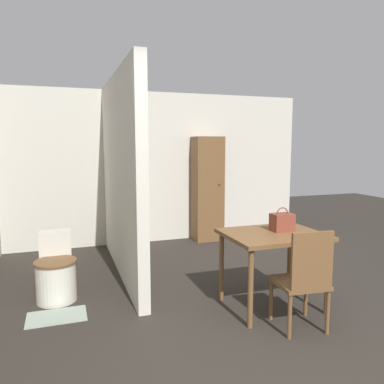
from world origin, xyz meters
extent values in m
cube|color=beige|center=(0.00, 4.13, 1.25)|extent=(5.54, 0.12, 2.50)
cube|color=beige|center=(-0.66, 2.70, 1.25)|extent=(0.12, 2.72, 2.50)
cube|color=brown|center=(0.61, 1.12, 0.75)|extent=(0.95, 0.76, 0.04)
cylinder|color=brown|center=(0.19, 0.80, 0.37)|extent=(0.05, 0.05, 0.73)
cylinder|color=brown|center=(1.02, 0.80, 0.37)|extent=(0.05, 0.05, 0.73)
cylinder|color=brown|center=(0.19, 1.44, 0.37)|extent=(0.05, 0.05, 0.73)
cylinder|color=brown|center=(1.02, 1.44, 0.37)|extent=(0.05, 0.05, 0.73)
cube|color=brown|center=(0.61, 0.68, 0.41)|extent=(0.46, 0.46, 0.04)
cube|color=brown|center=(0.59, 0.48, 0.68)|extent=(0.38, 0.07, 0.49)
cylinder|color=brown|center=(0.45, 0.88, 0.20)|extent=(0.04, 0.04, 0.40)
cylinder|color=brown|center=(0.81, 0.84, 0.20)|extent=(0.04, 0.04, 0.40)
cylinder|color=brown|center=(0.41, 0.52, 0.20)|extent=(0.04, 0.04, 0.40)
cylinder|color=brown|center=(0.77, 0.48, 0.20)|extent=(0.04, 0.04, 0.40)
cylinder|color=silver|center=(-1.46, 2.00, 0.21)|extent=(0.41, 0.41, 0.41)
cylinder|color=brown|center=(-1.46, 2.00, 0.42)|extent=(0.43, 0.43, 0.02)
cube|color=silver|center=(-1.46, 2.27, 0.55)|extent=(0.33, 0.18, 0.28)
cube|color=brown|center=(0.73, 1.17, 0.86)|extent=(0.22, 0.15, 0.18)
torus|color=brown|center=(0.73, 1.17, 0.95)|extent=(0.13, 0.01, 0.13)
cube|color=brown|center=(0.98, 3.86, 0.89)|extent=(0.49, 0.37, 1.77)
sphere|color=black|center=(1.12, 3.66, 0.98)|extent=(0.02, 0.02, 0.02)
cube|color=#99A899|center=(-1.46, 1.59, 0.01)|extent=(0.55, 0.35, 0.01)
camera|label=1|loc=(-1.36, -2.05, 1.65)|focal=35.00mm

